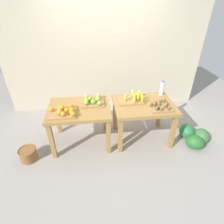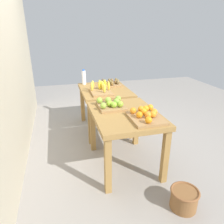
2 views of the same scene
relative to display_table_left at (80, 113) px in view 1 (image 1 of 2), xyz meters
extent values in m
plane|color=gray|center=(0.56, 0.00, -0.64)|extent=(8.00, 8.00, 0.00)
cube|color=beige|center=(0.56, 1.35, 0.86)|extent=(4.40, 0.12, 3.00)
cube|color=olive|center=(0.00, 0.00, 0.08)|extent=(1.04, 0.80, 0.06)
cube|color=olive|center=(-0.46, -0.34, -0.29)|extent=(0.07, 0.07, 0.69)
cube|color=olive|center=(0.46, -0.34, -0.29)|extent=(0.07, 0.07, 0.69)
cube|color=olive|center=(-0.46, 0.34, -0.29)|extent=(0.07, 0.07, 0.69)
cube|color=olive|center=(0.46, 0.34, -0.29)|extent=(0.07, 0.07, 0.69)
cube|color=olive|center=(1.12, 0.00, 0.08)|extent=(1.04, 0.80, 0.06)
cube|color=olive|center=(0.66, -0.34, -0.29)|extent=(0.07, 0.07, 0.69)
cube|color=olive|center=(1.58, -0.34, -0.29)|extent=(0.07, 0.07, 0.69)
cube|color=olive|center=(0.66, 0.34, -0.29)|extent=(0.07, 0.07, 0.69)
cube|color=olive|center=(1.58, 0.34, -0.29)|extent=(0.07, 0.07, 0.69)
cube|color=#9F7748|center=(-0.25, -0.16, 0.12)|extent=(0.44, 0.36, 0.03)
sphere|color=orange|center=(-0.42, -0.12, 0.18)|extent=(0.10, 0.10, 0.08)
sphere|color=orange|center=(-0.10, -0.22, 0.18)|extent=(0.09, 0.09, 0.08)
sphere|color=orange|center=(-0.29, -0.17, 0.18)|extent=(0.09, 0.09, 0.08)
sphere|color=orange|center=(-0.28, -0.23, 0.18)|extent=(0.11, 0.11, 0.08)
sphere|color=orange|center=(-0.26, -0.08, 0.18)|extent=(0.08, 0.08, 0.08)
sphere|color=orange|center=(-0.10, -0.16, 0.18)|extent=(0.09, 0.09, 0.08)
sphere|color=orange|center=(-0.22, -0.28, 0.18)|extent=(0.10, 0.10, 0.08)
sphere|color=orange|center=(-0.18, -0.17, 0.18)|extent=(0.10, 0.10, 0.08)
sphere|color=orange|center=(-0.12, -0.05, 0.18)|extent=(0.10, 0.10, 0.08)
sphere|color=orange|center=(-0.07, -0.30, 0.18)|extent=(0.09, 0.09, 0.08)
cube|color=#9F7748|center=(0.23, 0.12, 0.12)|extent=(0.40, 0.34, 0.03)
sphere|color=#89B233|center=(0.13, 0.03, 0.18)|extent=(0.10, 0.10, 0.08)
sphere|color=#8EC02E|center=(0.19, 0.15, 0.18)|extent=(0.10, 0.10, 0.08)
sphere|color=#8AB93C|center=(0.35, 0.25, 0.18)|extent=(0.11, 0.11, 0.08)
sphere|color=#8BB63F|center=(0.33, 0.14, 0.18)|extent=(0.09, 0.09, 0.08)
sphere|color=#85B83C|center=(0.24, 0.04, 0.18)|extent=(0.11, 0.11, 0.08)
sphere|color=#8AB13C|center=(0.13, 0.25, 0.18)|extent=(0.10, 0.10, 0.08)
sphere|color=#8AC135|center=(0.13, 0.11, 0.18)|extent=(0.11, 0.11, 0.08)
sphere|color=#87AE3D|center=(0.35, -0.01, 0.18)|extent=(0.10, 0.10, 0.08)
cube|color=#9F7748|center=(0.90, 0.11, 0.12)|extent=(0.44, 0.32, 0.03)
ellipsoid|color=yellow|center=(1.01, 0.11, 0.21)|extent=(0.06, 0.06, 0.14)
ellipsoid|color=yellow|center=(1.09, 0.00, 0.21)|extent=(0.06, 0.06, 0.14)
ellipsoid|color=yellow|center=(1.08, 0.21, 0.21)|extent=(0.05, 0.06, 0.14)
ellipsoid|color=yellow|center=(0.96, 0.24, 0.21)|extent=(0.06, 0.06, 0.14)
ellipsoid|color=yellow|center=(1.09, 0.09, 0.21)|extent=(0.07, 0.07, 0.14)
ellipsoid|color=yellow|center=(0.94, -0.02, 0.21)|extent=(0.06, 0.05, 0.14)
ellipsoid|color=yellow|center=(0.81, 0.08, 0.21)|extent=(0.06, 0.07, 0.14)
ellipsoid|color=yellow|center=(1.03, 0.07, 0.21)|extent=(0.05, 0.05, 0.14)
ellipsoid|color=yellow|center=(0.96, 0.07, 0.21)|extent=(0.07, 0.07, 0.14)
cube|color=#9F7748|center=(1.34, -0.18, 0.12)|extent=(0.36, 0.32, 0.03)
ellipsoid|color=brown|center=(1.25, -0.27, 0.18)|extent=(0.07, 0.07, 0.07)
ellipsoid|color=brown|center=(1.33, -0.15, 0.18)|extent=(0.07, 0.07, 0.07)
ellipsoid|color=brown|center=(1.39, -0.04, 0.18)|extent=(0.07, 0.07, 0.07)
ellipsoid|color=brown|center=(1.46, -0.04, 0.18)|extent=(0.07, 0.07, 0.07)
ellipsoid|color=brown|center=(1.25, -0.16, 0.18)|extent=(0.06, 0.07, 0.07)
ellipsoid|color=brown|center=(1.29, -0.25, 0.18)|extent=(0.06, 0.07, 0.07)
ellipsoid|color=brown|center=(1.44, -0.30, 0.18)|extent=(0.05, 0.06, 0.07)
ellipsoid|color=brown|center=(1.42, -0.21, 0.18)|extent=(0.06, 0.05, 0.07)
ellipsoid|color=brown|center=(1.32, -0.30, 0.18)|extent=(0.07, 0.07, 0.07)
ellipsoid|color=brown|center=(1.28, -0.10, 0.18)|extent=(0.07, 0.07, 0.07)
ellipsoid|color=brown|center=(1.45, -0.17, 0.18)|extent=(0.07, 0.07, 0.07)
ellipsoid|color=brown|center=(1.19, -0.15, 0.18)|extent=(0.06, 0.06, 0.07)
cylinder|color=silver|center=(1.53, 0.30, 0.24)|extent=(0.08, 0.08, 0.25)
cylinder|color=blue|center=(1.53, 0.30, 0.37)|extent=(0.04, 0.04, 0.02)
ellipsoid|color=#376C35|center=(2.20, -0.27, -0.50)|extent=(0.36, 0.38, 0.27)
ellipsoid|color=#27703B|center=(2.00, -0.10, -0.51)|extent=(0.33, 0.37, 0.27)
ellipsoid|color=#276429|center=(2.00, -0.40, -0.51)|extent=(0.40, 0.38, 0.25)
cylinder|color=brown|center=(-0.88, -0.35, -0.54)|extent=(0.27, 0.27, 0.21)
torus|color=brown|center=(-0.88, -0.35, -0.43)|extent=(0.29, 0.29, 0.02)
camera|label=1|loc=(0.25, -2.62, 1.67)|focal=28.77mm
camera|label=2|loc=(-2.29, 0.78, 1.09)|focal=33.74mm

